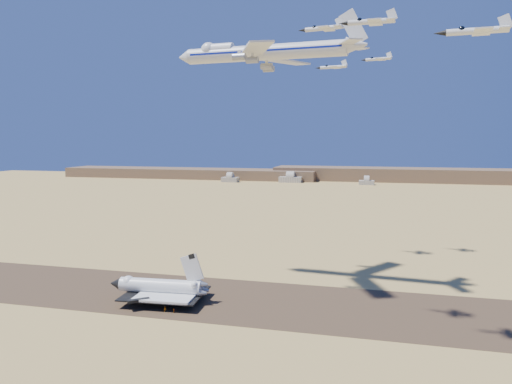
% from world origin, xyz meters
% --- Properties ---
extents(ground, '(1200.00, 1200.00, 0.00)m').
position_xyz_m(ground, '(0.00, 0.00, 0.00)').
color(ground, tan).
rests_on(ground, ground).
extents(runway, '(600.00, 50.00, 0.06)m').
position_xyz_m(runway, '(0.00, 0.00, 0.03)').
color(runway, brown).
rests_on(runway, ground).
extents(ridgeline, '(960.00, 90.00, 18.00)m').
position_xyz_m(ridgeline, '(65.32, 527.31, 7.63)').
color(ridgeline, brown).
rests_on(ridgeline, ground).
extents(hangars, '(200.50, 29.50, 30.00)m').
position_xyz_m(hangars, '(-64.00, 478.43, 4.83)').
color(hangars, '#BDB5A7').
rests_on(hangars, ground).
extents(shuttle, '(37.57, 24.59, 18.47)m').
position_xyz_m(shuttle, '(-16.24, -8.42, 4.97)').
color(shuttle, silver).
rests_on(shuttle, runway).
extents(carrier_747, '(77.82, 60.04, 19.36)m').
position_xyz_m(carrier_747, '(12.70, 24.40, 92.91)').
color(carrier_747, silver).
extents(crew_a, '(0.43, 0.62, 1.62)m').
position_xyz_m(crew_a, '(-9.83, -17.60, 0.87)').
color(crew_a, orange).
rests_on(crew_a, runway).
extents(crew_b, '(0.80, 1.06, 1.93)m').
position_xyz_m(crew_b, '(-9.59, -18.52, 1.02)').
color(crew_b, orange).
rests_on(crew_b, runway).
extents(crew_c, '(0.82, 1.04, 1.59)m').
position_xyz_m(crew_c, '(-6.23, -18.68, 0.85)').
color(crew_c, orange).
rests_on(crew_c, runway).
extents(chase_jet_a, '(14.46, 8.17, 3.64)m').
position_xyz_m(chase_jet_a, '(42.62, -14.97, 92.63)').
color(chase_jet_a, silver).
extents(chase_jet_b, '(15.64, 8.37, 3.89)m').
position_xyz_m(chase_jet_b, '(57.17, -29.45, 90.62)').
color(chase_jet_b, silver).
extents(chase_jet_c, '(16.09, 8.74, 4.01)m').
position_xyz_m(chase_jet_c, '(80.55, -50.21, 82.83)').
color(chase_jet_c, silver).
extents(chase_jet_e, '(16.08, 9.04, 4.03)m').
position_xyz_m(chase_jet_e, '(36.18, 76.89, 93.61)').
color(chase_jet_e, silver).
extents(chase_jet_f, '(15.47, 8.84, 3.91)m').
position_xyz_m(chase_jet_f, '(57.14, 87.86, 98.24)').
color(chase_jet_f, silver).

